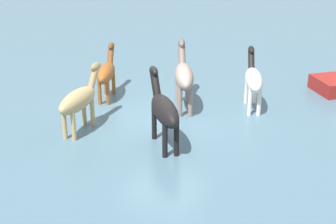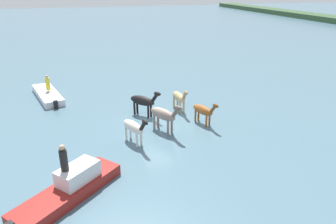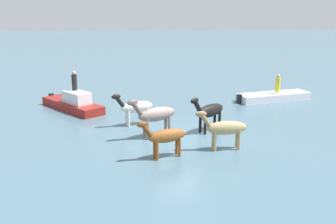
{
  "view_description": "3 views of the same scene",
  "coord_description": "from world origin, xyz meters",
  "px_view_note": "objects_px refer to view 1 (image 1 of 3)",
  "views": [
    {
      "loc": [
        -12.54,
        -6.17,
        6.12
      ],
      "look_at": [
        -0.79,
        -0.52,
        0.68
      ],
      "focal_mm": 53.34,
      "sensor_mm": 36.0,
      "label": 1
    },
    {
      "loc": [
        17.54,
        -4.79,
        8.35
      ],
      "look_at": [
        0.97,
        0.23,
        1.12
      ],
      "focal_mm": 33.17,
      "sensor_mm": 36.0,
      "label": 2
    },
    {
      "loc": [
        1.86,
        17.01,
        5.83
      ],
      "look_at": [
        0.59,
        -0.29,
        1.17
      ],
      "focal_mm": 39.98,
      "sensor_mm": 36.0,
      "label": 3
    }
  ],
  "objects_px": {
    "horse_lead": "(164,110)",
    "horse_rear_stallion": "(253,79)",
    "horse_gray_outer": "(79,100)",
    "horse_dun_straggler": "(107,72)",
    "horse_dark_mare": "(184,76)"
  },
  "relations": [
    {
      "from": "horse_dun_straggler",
      "to": "horse_gray_outer",
      "type": "bearing_deg",
      "value": 174.81
    },
    {
      "from": "horse_lead",
      "to": "horse_dark_mare",
      "type": "relative_size",
      "value": 0.86
    },
    {
      "from": "horse_lead",
      "to": "horse_rear_stallion",
      "type": "xyz_separation_m",
      "value": [
        3.68,
        -1.36,
        -0.08
      ]
    },
    {
      "from": "horse_lead",
      "to": "horse_rear_stallion",
      "type": "relative_size",
      "value": 0.94
    },
    {
      "from": "horse_dark_mare",
      "to": "horse_lead",
      "type": "bearing_deg",
      "value": 165.0
    },
    {
      "from": "horse_gray_outer",
      "to": "horse_dark_mare",
      "type": "bearing_deg",
      "value": -38.35
    },
    {
      "from": "horse_dun_straggler",
      "to": "horse_gray_outer",
      "type": "relative_size",
      "value": 0.92
    },
    {
      "from": "horse_gray_outer",
      "to": "horse_dun_straggler",
      "type": "bearing_deg",
      "value": 11.12
    },
    {
      "from": "horse_gray_outer",
      "to": "horse_rear_stallion",
      "type": "distance_m",
      "value": 5.55
    },
    {
      "from": "horse_gray_outer",
      "to": "horse_dark_mare",
      "type": "xyz_separation_m",
      "value": [
        2.93,
        -1.96,
        0.12
      ]
    },
    {
      "from": "horse_dark_mare",
      "to": "horse_rear_stallion",
      "type": "bearing_deg",
      "value": -92.57
    },
    {
      "from": "horse_gray_outer",
      "to": "horse_lead",
      "type": "bearing_deg",
      "value": -89.97
    },
    {
      "from": "horse_dun_straggler",
      "to": "horse_dark_mare",
      "type": "relative_size",
      "value": 0.87
    },
    {
      "from": "horse_dun_straggler",
      "to": "horse_gray_outer",
      "type": "xyz_separation_m",
      "value": [
        -2.62,
        -0.73,
        0.06
      ]
    },
    {
      "from": "horse_gray_outer",
      "to": "horse_lead",
      "type": "relative_size",
      "value": 1.09
    }
  ]
}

